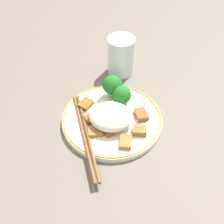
# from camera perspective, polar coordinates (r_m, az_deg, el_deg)

# --- Properties ---
(ground_plane) EXTENTS (3.00, 3.00, 0.00)m
(ground_plane) POSITION_cam_1_polar(r_m,az_deg,el_deg) (0.70, 0.00, -1.85)
(ground_plane) COLOR #665B51
(plate) EXTENTS (0.22, 0.22, 0.02)m
(plate) POSITION_cam_1_polar(r_m,az_deg,el_deg) (0.70, 0.00, -1.40)
(plate) COLOR white
(plate) RESTS_ON ground_plane
(rice_mound) EXTENTS (0.09, 0.08, 0.04)m
(rice_mound) POSITION_cam_1_polar(r_m,az_deg,el_deg) (0.67, 0.16, -0.90)
(rice_mound) COLOR white
(rice_mound) RESTS_ON plate
(broccoli_back_left) EXTENTS (0.04, 0.04, 0.05)m
(broccoli_back_left) POSITION_cam_1_polar(r_m,az_deg,el_deg) (0.71, 1.81, 3.10)
(broccoli_back_left) COLOR #7FB756
(broccoli_back_left) RESTS_ON plate
(broccoli_back_center) EXTENTS (0.05, 0.05, 0.06)m
(broccoli_back_center) POSITION_cam_1_polar(r_m,az_deg,el_deg) (0.72, 0.03, 4.88)
(broccoli_back_center) COLOR #7FB756
(broccoli_back_center) RESTS_ON plate
(meat_near_front) EXTENTS (0.04, 0.04, 0.01)m
(meat_near_front) POSITION_cam_1_polar(r_m,az_deg,el_deg) (0.69, 5.35, -0.47)
(meat_near_front) COLOR brown
(meat_near_front) RESTS_ON plate
(meat_near_left) EXTENTS (0.04, 0.04, 0.01)m
(meat_near_left) POSITION_cam_1_polar(r_m,az_deg,el_deg) (0.72, -4.82, 1.45)
(meat_near_left) COLOR brown
(meat_near_left) RESTS_ON plate
(meat_near_right) EXTENTS (0.03, 0.03, 0.01)m
(meat_near_right) POSITION_cam_1_polar(r_m,az_deg,el_deg) (0.70, -1.04, -0.05)
(meat_near_right) COLOR brown
(meat_near_right) RESTS_ON plate
(meat_near_back) EXTENTS (0.03, 0.04, 0.01)m
(meat_near_back) POSITION_cam_1_polar(r_m,az_deg,el_deg) (0.64, 2.52, -5.46)
(meat_near_back) COLOR #995B28
(meat_near_back) RESTS_ON plate
(meat_on_rice_edge) EXTENTS (0.04, 0.03, 0.01)m
(meat_on_rice_edge) POSITION_cam_1_polar(r_m,az_deg,el_deg) (0.66, -3.05, -3.74)
(meat_on_rice_edge) COLOR #9E6633
(meat_on_rice_edge) RESTS_ON plate
(meat_mid_left) EXTENTS (0.03, 0.03, 0.01)m
(meat_mid_left) POSITION_cam_1_polar(r_m,az_deg,el_deg) (0.66, 5.04, -3.44)
(meat_mid_left) COLOR brown
(meat_mid_left) RESTS_ON plate
(meat_mid_right) EXTENTS (0.03, 0.03, 0.01)m
(meat_mid_right) POSITION_cam_1_polar(r_m,az_deg,el_deg) (0.66, -0.50, -3.55)
(meat_mid_right) COLOR brown
(meat_mid_right) RESTS_ON plate
(meat_far_scatter) EXTENTS (0.04, 0.04, 0.01)m
(meat_far_scatter) POSITION_cam_1_polar(r_m,az_deg,el_deg) (0.69, -3.80, -1.13)
(meat_far_scatter) COLOR brown
(meat_far_scatter) RESTS_ON plate
(chopsticks) EXTENTS (0.12, 0.22, 0.01)m
(chopsticks) POSITION_cam_1_polar(r_m,az_deg,el_deg) (0.66, -4.86, -4.21)
(chopsticks) COLOR brown
(chopsticks) RESTS_ON plate
(drinking_glass) EXTENTS (0.07, 0.07, 0.10)m
(drinking_glass) POSITION_cam_1_polar(r_m,az_deg,el_deg) (0.81, 1.65, 10.25)
(drinking_glass) COLOR silver
(drinking_glass) RESTS_ON ground_plane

